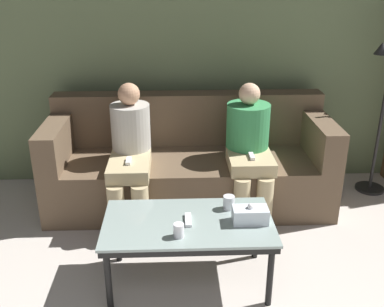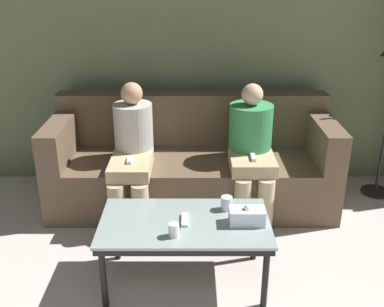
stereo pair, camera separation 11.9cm
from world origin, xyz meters
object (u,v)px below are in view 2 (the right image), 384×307
(couch, at_px, (192,165))
(seated_person_left_end, at_px, (132,149))
(coffee_table, at_px, (185,227))
(cup_near_right, at_px, (227,203))
(seated_person_mid_left, at_px, (251,146))
(tissue_box, at_px, (247,216))
(game_remote, at_px, (185,220))
(cup_near_left, at_px, (174,230))

(couch, distance_m, seated_person_left_end, 0.59)
(couch, bearing_deg, coffee_table, -92.31)
(couch, distance_m, cup_near_right, 1.03)
(couch, height_order, seated_person_mid_left, seated_person_mid_left)
(tissue_box, relative_size, seated_person_mid_left, 0.20)
(couch, relative_size, tissue_box, 10.81)
(coffee_table, xyz_separation_m, seated_person_left_end, (-0.43, 0.89, 0.17))
(couch, relative_size, game_remote, 15.85)
(cup_near_left, distance_m, seated_person_left_end, 1.13)
(cup_near_left, relative_size, game_remote, 0.57)
(seated_person_left_end, relative_size, seated_person_mid_left, 1.01)
(seated_person_left_end, bearing_deg, game_remote, -64.04)
(cup_near_left, distance_m, tissue_box, 0.47)
(cup_near_right, xyz_separation_m, seated_person_mid_left, (0.25, 0.78, 0.09))
(tissue_box, bearing_deg, cup_near_right, 123.05)
(cup_near_left, height_order, cup_near_right, cup_near_right)
(cup_near_left, height_order, seated_person_left_end, seated_person_left_end)
(cup_near_right, height_order, seated_person_mid_left, seated_person_mid_left)
(coffee_table, relative_size, seated_person_mid_left, 0.99)
(couch, bearing_deg, cup_near_right, -77.02)
(couch, relative_size, coffee_table, 2.22)
(game_remote, height_order, seated_person_left_end, seated_person_left_end)
(game_remote, distance_m, seated_person_mid_left, 1.07)
(cup_near_left, xyz_separation_m, seated_person_mid_left, (0.59, 1.10, 0.09))
(tissue_box, relative_size, game_remote, 1.47)
(tissue_box, distance_m, seated_person_mid_left, 0.97)
(game_remote, bearing_deg, coffee_table, -91.34)
(couch, relative_size, seated_person_mid_left, 2.19)
(coffee_table, height_order, tissue_box, tissue_box)
(cup_near_right, xyz_separation_m, game_remote, (-0.27, -0.15, -0.04))
(tissue_box, xyz_separation_m, game_remote, (-0.39, 0.02, -0.04))
(tissue_box, xyz_separation_m, seated_person_left_end, (-0.82, 0.92, 0.08))
(coffee_table, bearing_deg, cup_near_right, 28.69)
(couch, distance_m, seated_person_mid_left, 0.58)
(game_remote, bearing_deg, tissue_box, -3.65)
(couch, height_order, game_remote, couch)
(cup_near_right, bearing_deg, seated_person_mid_left, 72.05)
(cup_near_left, relative_size, tissue_box, 0.39)
(coffee_table, bearing_deg, seated_person_left_end, 115.96)
(couch, xyz_separation_m, coffee_table, (-0.05, -1.14, 0.08))
(game_remote, bearing_deg, cup_near_left, -110.04)
(coffee_table, bearing_deg, cup_near_left, -110.04)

